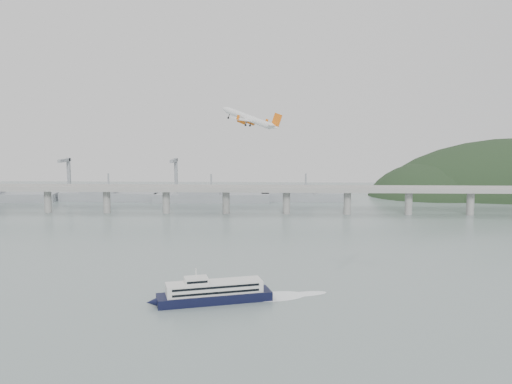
{
  "coord_description": "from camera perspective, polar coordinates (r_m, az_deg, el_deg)",
  "views": [
    {
      "loc": [
        10.64,
        -242.89,
        72.85
      ],
      "look_at": [
        0.0,
        55.0,
        36.0
      ],
      "focal_mm": 38.0,
      "sensor_mm": 36.0,
      "label": 1
    }
  ],
  "objects": [
    {
      "name": "distant_fleet",
      "position": [
        538.54,
        -15.92,
        -0.33
      ],
      "size": [
        453.0,
        60.9,
        40.0
      ],
      "color": "gray",
      "rests_on": "ground"
    },
    {
      "name": "ground",
      "position": [
        253.8,
        -0.45,
        -9.63
      ],
      "size": [
        900.0,
        900.0,
        0.0
      ],
      "primitive_type": "plane",
      "color": "slate",
      "rests_on": "ground"
    },
    {
      "name": "airliner",
      "position": [
        319.44,
        -0.66,
        7.71
      ],
      "size": [
        37.78,
        35.81,
        15.98
      ],
      "rotation": [
        0.05,
        -0.33,
        2.69
      ],
      "color": "silver",
      "rests_on": "ground"
    },
    {
      "name": "ferry",
      "position": [
        228.98,
        -4.4,
        -10.48
      ],
      "size": [
        75.98,
        30.25,
        14.69
      ],
      "rotation": [
        0.0,
        0.0,
        0.29
      ],
      "color": "black",
      "rests_on": "ground"
    },
    {
      "name": "bridge",
      "position": [
        446.47,
        0.52,
        -0.06
      ],
      "size": [
        800.0,
        22.0,
        23.9
      ],
      "color": "gray",
      "rests_on": "ground"
    }
  ]
}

